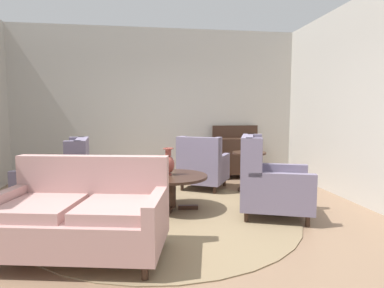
{
  "coord_description": "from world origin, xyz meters",
  "views": [
    {
      "loc": [
        -0.23,
        -3.8,
        1.37
      ],
      "look_at": [
        0.4,
        0.63,
        0.93
      ],
      "focal_mm": 29.6,
      "sensor_mm": 36.0,
      "label": 1
    }
  ],
  "objects_px": {
    "porcelain_vase": "(168,163)",
    "settee": "(82,216)",
    "sideboard": "(237,155)",
    "armchair_back_corner": "(269,183)",
    "side_table": "(249,167)",
    "armchair_beside_settee": "(203,166)",
    "coffee_table": "(172,181)",
    "armchair_foreground_right": "(60,183)"
  },
  "relations": [
    {
      "from": "armchair_back_corner",
      "to": "armchair_beside_settee",
      "type": "bearing_deg",
      "value": 41.09
    },
    {
      "from": "armchair_foreground_right",
      "to": "side_table",
      "type": "distance_m",
      "value": 3.03
    },
    {
      "from": "armchair_back_corner",
      "to": "porcelain_vase",
      "type": "bearing_deg",
      "value": 90.61
    },
    {
      "from": "settee",
      "to": "coffee_table",
      "type": "bearing_deg",
      "value": 65.14
    },
    {
      "from": "armchair_back_corner",
      "to": "sideboard",
      "type": "height_order",
      "value": "sideboard"
    },
    {
      "from": "sideboard",
      "to": "settee",
      "type": "bearing_deg",
      "value": -126.56
    },
    {
      "from": "coffee_table",
      "to": "sideboard",
      "type": "height_order",
      "value": "sideboard"
    },
    {
      "from": "coffee_table",
      "to": "armchair_beside_settee",
      "type": "relative_size",
      "value": 0.92
    },
    {
      "from": "porcelain_vase",
      "to": "sideboard",
      "type": "bearing_deg",
      "value": 51.82
    },
    {
      "from": "settee",
      "to": "sideboard",
      "type": "bearing_deg",
      "value": 64.84
    },
    {
      "from": "porcelain_vase",
      "to": "sideboard",
      "type": "height_order",
      "value": "sideboard"
    },
    {
      "from": "armchair_foreground_right",
      "to": "side_table",
      "type": "xyz_separation_m",
      "value": [
        2.9,
        0.9,
        -0.02
      ]
    },
    {
      "from": "armchair_back_corner",
      "to": "sideboard",
      "type": "xyz_separation_m",
      "value": [
        0.27,
        2.44,
        0.04
      ]
    },
    {
      "from": "side_table",
      "to": "sideboard",
      "type": "relative_size",
      "value": 0.63
    },
    {
      "from": "porcelain_vase",
      "to": "armchair_back_corner",
      "type": "xyz_separation_m",
      "value": [
        1.3,
        -0.45,
        -0.23
      ]
    },
    {
      "from": "coffee_table",
      "to": "settee",
      "type": "bearing_deg",
      "value": -126.26
    },
    {
      "from": "sideboard",
      "to": "coffee_table",
      "type": "bearing_deg",
      "value": -126.76
    },
    {
      "from": "porcelain_vase",
      "to": "settee",
      "type": "relative_size",
      "value": 0.22
    },
    {
      "from": "coffee_table",
      "to": "side_table",
      "type": "bearing_deg",
      "value": 32.89
    },
    {
      "from": "coffee_table",
      "to": "sideboard",
      "type": "relative_size",
      "value": 0.89
    },
    {
      "from": "porcelain_vase",
      "to": "armchair_beside_settee",
      "type": "distance_m",
      "value": 1.33
    },
    {
      "from": "settee",
      "to": "side_table",
      "type": "height_order",
      "value": "settee"
    },
    {
      "from": "porcelain_vase",
      "to": "settee",
      "type": "xyz_separation_m",
      "value": [
        -0.91,
        -1.34,
        -0.27
      ]
    },
    {
      "from": "porcelain_vase",
      "to": "armchair_back_corner",
      "type": "height_order",
      "value": "armchair_back_corner"
    },
    {
      "from": "armchair_foreground_right",
      "to": "sideboard",
      "type": "distance_m",
      "value": 3.62
    },
    {
      "from": "settee",
      "to": "armchair_beside_settee",
      "type": "distance_m",
      "value": 2.92
    },
    {
      "from": "armchair_back_corner",
      "to": "armchair_foreground_right",
      "type": "height_order",
      "value": "armchair_back_corner"
    },
    {
      "from": "armchair_back_corner",
      "to": "side_table",
      "type": "relative_size",
      "value": 1.61
    },
    {
      "from": "porcelain_vase",
      "to": "armchair_beside_settee",
      "type": "relative_size",
      "value": 0.36
    },
    {
      "from": "coffee_table",
      "to": "sideboard",
      "type": "distance_m",
      "value": 2.53
    },
    {
      "from": "armchair_foreground_right",
      "to": "side_table",
      "type": "relative_size",
      "value": 1.49
    },
    {
      "from": "settee",
      "to": "armchair_back_corner",
      "type": "xyz_separation_m",
      "value": [
        2.2,
        0.9,
        0.04
      ]
    },
    {
      "from": "side_table",
      "to": "sideboard",
      "type": "height_order",
      "value": "sideboard"
    },
    {
      "from": "armchair_beside_settee",
      "to": "side_table",
      "type": "distance_m",
      "value": 0.81
    },
    {
      "from": "armchair_foreground_right",
      "to": "settee",
      "type": "bearing_deg",
      "value": 15.16
    },
    {
      "from": "sideboard",
      "to": "armchair_back_corner",
      "type": "bearing_deg",
      "value": -96.35
    },
    {
      "from": "armchair_back_corner",
      "to": "armchair_beside_settee",
      "type": "height_order",
      "value": "armchair_back_corner"
    },
    {
      "from": "porcelain_vase",
      "to": "armchair_beside_settee",
      "type": "bearing_deg",
      "value": 58.47
    },
    {
      "from": "armchair_foreground_right",
      "to": "coffee_table",
      "type": "bearing_deg",
      "value": 82.63
    },
    {
      "from": "sideboard",
      "to": "armchair_beside_settee",
      "type": "bearing_deg",
      "value": -135.12
    },
    {
      "from": "armchair_back_corner",
      "to": "side_table",
      "type": "xyz_separation_m",
      "value": [
        0.16,
        1.32,
        -0.02
      ]
    },
    {
      "from": "coffee_table",
      "to": "armchair_back_corner",
      "type": "distance_m",
      "value": 1.31
    }
  ]
}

